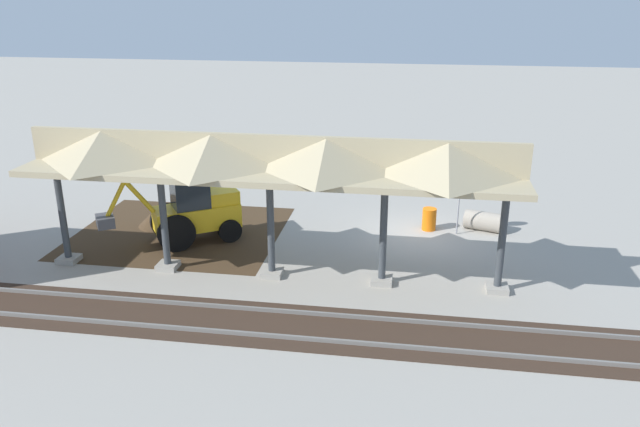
# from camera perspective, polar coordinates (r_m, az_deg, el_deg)

# --- Properties ---
(ground_plane) EXTENTS (120.00, 120.00, 0.00)m
(ground_plane) POSITION_cam_1_polar(r_m,az_deg,el_deg) (25.17, 8.89, -1.87)
(ground_plane) COLOR #9E998E
(dirt_work_zone) EXTENTS (8.06, 7.00, 0.01)m
(dirt_work_zone) POSITION_cam_1_polar(r_m,az_deg,el_deg) (25.68, -12.71, -1.67)
(dirt_work_zone) COLOR #42301E
(dirt_work_zone) RESTS_ON ground
(platform_canopy) EXTENTS (16.12, 3.20, 4.90)m
(platform_canopy) POSITION_cam_1_polar(r_m,az_deg,el_deg) (20.00, -4.71, 5.16)
(platform_canopy) COLOR #9E998E
(platform_canopy) RESTS_ON ground
(rail_tracks) EXTENTS (60.00, 2.58, 0.15)m
(rail_tracks) POSITION_cam_1_polar(r_m,az_deg,el_deg) (18.06, 8.69, -10.99)
(rail_tracks) COLOR slate
(rail_tracks) RESTS_ON ground
(stop_sign) EXTENTS (0.75, 0.19, 2.57)m
(stop_sign) POSITION_cam_1_polar(r_m,az_deg,el_deg) (24.85, 12.67, 2.14)
(stop_sign) COLOR gray
(stop_sign) RESTS_ON ground
(backhoe) EXTENTS (4.98, 3.85, 2.82)m
(backhoe) POSITION_cam_1_polar(r_m,az_deg,el_deg) (24.28, -11.57, 0.32)
(backhoe) COLOR yellow
(backhoe) RESTS_ON ground
(dirt_mound) EXTENTS (3.76, 3.76, 1.76)m
(dirt_mound) POSITION_cam_1_polar(r_m,az_deg,el_deg) (26.64, -14.26, -1.02)
(dirt_mound) COLOR #42301E
(dirt_mound) RESTS_ON ground
(concrete_pipe) EXTENTS (1.64, 1.20, 0.78)m
(concrete_pipe) POSITION_cam_1_polar(r_m,az_deg,el_deg) (26.00, 14.70, -0.66)
(concrete_pipe) COLOR #9E9384
(concrete_pipe) RESTS_ON ground
(traffic_barrel) EXTENTS (0.56, 0.56, 0.90)m
(traffic_barrel) POSITION_cam_1_polar(r_m,az_deg,el_deg) (25.56, 9.95, -0.51)
(traffic_barrel) COLOR orange
(traffic_barrel) RESTS_ON ground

